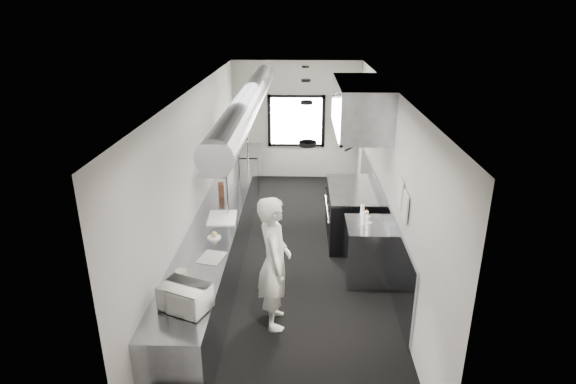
# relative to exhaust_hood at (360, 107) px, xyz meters

# --- Properties ---
(floor) EXTENTS (3.00, 8.00, 0.01)m
(floor) POSITION_rel_exhaust_hood_xyz_m (-1.10, -0.70, -2.39)
(floor) COLOR black
(floor) RESTS_ON ground
(ceiling) EXTENTS (3.00, 8.00, 0.01)m
(ceiling) POSITION_rel_exhaust_hood_xyz_m (-1.10, -0.70, 0.41)
(ceiling) COLOR silver
(ceiling) RESTS_ON wall_back
(wall_back) EXTENTS (3.00, 0.02, 2.80)m
(wall_back) POSITION_rel_exhaust_hood_xyz_m (-1.10, 3.30, -0.99)
(wall_back) COLOR beige
(wall_back) RESTS_ON floor
(wall_front) EXTENTS (3.00, 0.02, 2.80)m
(wall_front) POSITION_rel_exhaust_hood_xyz_m (-1.10, -4.70, -0.99)
(wall_front) COLOR beige
(wall_front) RESTS_ON floor
(wall_left) EXTENTS (0.02, 8.00, 2.80)m
(wall_left) POSITION_rel_exhaust_hood_xyz_m (-2.60, -0.70, -0.99)
(wall_left) COLOR beige
(wall_left) RESTS_ON floor
(wall_right) EXTENTS (0.02, 8.00, 2.80)m
(wall_right) POSITION_rel_exhaust_hood_xyz_m (0.40, -0.70, -0.99)
(wall_right) COLOR beige
(wall_right) RESTS_ON floor
(wall_cladding) EXTENTS (0.03, 5.50, 1.10)m
(wall_cladding) POSITION_rel_exhaust_hood_xyz_m (0.38, -0.40, -1.84)
(wall_cladding) COLOR gray
(wall_cladding) RESTS_ON wall_right
(hvac_duct) EXTENTS (0.40, 6.40, 0.40)m
(hvac_duct) POSITION_rel_exhaust_hood_xyz_m (-1.80, -0.30, 0.16)
(hvac_duct) COLOR #989AA0
(hvac_duct) RESTS_ON ceiling
(service_window) EXTENTS (1.36, 0.05, 1.25)m
(service_window) POSITION_rel_exhaust_hood_xyz_m (-1.10, 3.26, -0.99)
(service_window) COLOR white
(service_window) RESTS_ON wall_back
(exhaust_hood) EXTENTS (0.81, 2.20, 0.88)m
(exhaust_hood) POSITION_rel_exhaust_hood_xyz_m (0.00, 0.00, 0.00)
(exhaust_hood) COLOR gray
(exhaust_hood) RESTS_ON ceiling
(prep_counter) EXTENTS (0.70, 6.00, 0.90)m
(prep_counter) POSITION_rel_exhaust_hood_xyz_m (-2.25, -1.20, -1.94)
(prep_counter) COLOR gray
(prep_counter) RESTS_ON floor
(pass_shelf) EXTENTS (0.45, 3.00, 0.68)m
(pass_shelf) POSITION_rel_exhaust_hood_xyz_m (-2.29, 0.30, -0.86)
(pass_shelf) COLOR gray
(pass_shelf) RESTS_ON prep_counter
(range) EXTENTS (0.88, 1.60, 0.94)m
(range) POSITION_rel_exhaust_hood_xyz_m (-0.06, 0.00, -1.92)
(range) COLOR black
(range) RESTS_ON floor
(bottle_station) EXTENTS (0.65, 0.80, 0.90)m
(bottle_station) POSITION_rel_exhaust_hood_xyz_m (0.05, -1.40, -1.94)
(bottle_station) COLOR gray
(bottle_station) RESTS_ON floor
(far_work_table) EXTENTS (0.70, 1.20, 0.90)m
(far_work_table) POSITION_rel_exhaust_hood_xyz_m (-2.25, 2.50, -1.94)
(far_work_table) COLOR gray
(far_work_table) RESTS_ON floor
(notice_sheet_a) EXTENTS (0.02, 0.28, 0.38)m
(notice_sheet_a) POSITION_rel_exhaust_hood_xyz_m (0.37, -1.90, -0.79)
(notice_sheet_a) COLOR silver
(notice_sheet_a) RESTS_ON wall_right
(notice_sheet_b) EXTENTS (0.02, 0.28, 0.38)m
(notice_sheet_b) POSITION_rel_exhaust_hood_xyz_m (0.37, -2.25, -0.84)
(notice_sheet_b) COLOR silver
(notice_sheet_b) RESTS_ON wall_right
(line_cook) EXTENTS (0.51, 0.71, 1.79)m
(line_cook) POSITION_rel_exhaust_hood_xyz_m (-1.29, -2.58, -1.49)
(line_cook) COLOR silver
(line_cook) RESTS_ON floor
(microwave) EXTENTS (0.58, 0.52, 0.29)m
(microwave) POSITION_rel_exhaust_hood_xyz_m (-2.18, -3.60, -1.35)
(microwave) COLOR white
(microwave) RESTS_ON prep_counter
(deli_tub_a) EXTENTS (0.18, 0.18, 0.10)m
(deli_tub_a) POSITION_rel_exhaust_hood_xyz_m (-2.37, -3.42, -1.44)
(deli_tub_a) COLOR #B0B7A9
(deli_tub_a) RESTS_ON prep_counter
(deli_tub_b) EXTENTS (0.16, 0.16, 0.10)m
(deli_tub_b) POSITION_rel_exhaust_hood_xyz_m (-2.37, -2.99, -1.44)
(deli_tub_b) COLOR #B0B7A9
(deli_tub_b) RESTS_ON prep_counter
(newspaper) EXTENTS (0.36, 0.42, 0.01)m
(newspaper) POSITION_rel_exhaust_hood_xyz_m (-2.10, -2.48, -1.49)
(newspaper) COLOR silver
(newspaper) RESTS_ON prep_counter
(small_plate) EXTENTS (0.19, 0.19, 0.02)m
(small_plate) POSITION_rel_exhaust_hood_xyz_m (-2.17, -1.91, -1.48)
(small_plate) COLOR silver
(small_plate) RESTS_ON prep_counter
(pastry) EXTENTS (0.08, 0.08, 0.08)m
(pastry) POSITION_rel_exhaust_hood_xyz_m (-2.17, -1.91, -1.43)
(pastry) COLOR tan
(pastry) RESTS_ON small_plate
(cutting_board) EXTENTS (0.46, 0.59, 0.02)m
(cutting_board) POSITION_rel_exhaust_hood_xyz_m (-2.16, -1.25, -1.48)
(cutting_board) COLOR silver
(cutting_board) RESTS_ON prep_counter
(knife_block) EXTENTS (0.13, 0.21, 0.21)m
(knife_block) POSITION_rel_exhaust_hood_xyz_m (-2.33, -0.30, -1.38)
(knife_block) COLOR brown
(knife_block) RESTS_ON prep_counter
(plate_stack_a) EXTENTS (0.32, 0.32, 0.29)m
(plate_stack_a) POSITION_rel_exhaust_hood_xyz_m (-2.27, -0.49, -0.67)
(plate_stack_a) COLOR silver
(plate_stack_a) RESTS_ON pass_shelf
(plate_stack_b) EXTENTS (0.35, 0.35, 0.35)m
(plate_stack_b) POSITION_rel_exhaust_hood_xyz_m (-2.28, -0.07, -0.65)
(plate_stack_b) COLOR silver
(plate_stack_b) RESTS_ON pass_shelf
(plate_stack_c) EXTENTS (0.24, 0.24, 0.31)m
(plate_stack_c) POSITION_rel_exhaust_hood_xyz_m (-2.27, 0.61, -0.66)
(plate_stack_c) COLOR silver
(plate_stack_c) RESTS_ON pass_shelf
(plate_stack_d) EXTENTS (0.35, 0.35, 0.41)m
(plate_stack_d) POSITION_rel_exhaust_hood_xyz_m (-2.30, 1.06, -0.61)
(plate_stack_d) COLOR silver
(plate_stack_d) RESTS_ON pass_shelf
(squeeze_bottle_a) EXTENTS (0.08, 0.08, 0.20)m
(squeeze_bottle_a) POSITION_rel_exhaust_hood_xyz_m (0.01, -1.75, -1.39)
(squeeze_bottle_a) COLOR silver
(squeeze_bottle_a) RESTS_ON bottle_station
(squeeze_bottle_b) EXTENTS (0.08, 0.08, 0.19)m
(squeeze_bottle_b) POSITION_rel_exhaust_hood_xyz_m (0.02, -1.52, -1.40)
(squeeze_bottle_b) COLOR silver
(squeeze_bottle_b) RESTS_ON bottle_station
(squeeze_bottle_c) EXTENTS (0.08, 0.08, 0.19)m
(squeeze_bottle_c) POSITION_rel_exhaust_hood_xyz_m (-0.02, -1.39, -1.39)
(squeeze_bottle_c) COLOR silver
(squeeze_bottle_c) RESTS_ON bottle_station
(squeeze_bottle_d) EXTENTS (0.07, 0.07, 0.17)m
(squeeze_bottle_d) POSITION_rel_exhaust_hood_xyz_m (0.03, -1.30, -1.40)
(squeeze_bottle_d) COLOR silver
(squeeze_bottle_d) RESTS_ON bottle_station
(squeeze_bottle_e) EXTENTS (0.08, 0.08, 0.19)m
(squeeze_bottle_e) POSITION_rel_exhaust_hood_xyz_m (-0.01, -1.11, -1.39)
(squeeze_bottle_e) COLOR silver
(squeeze_bottle_e) RESTS_ON bottle_station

